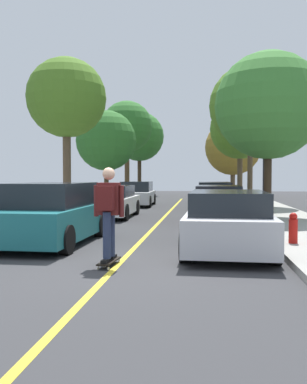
{
  "coord_description": "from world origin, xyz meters",
  "views": [
    {
      "loc": [
        1.6,
        -8.0,
        1.67
      ],
      "look_at": [
        -0.04,
        6.02,
        1.15
      ],
      "focal_mm": 40.23,
      "sensor_mm": 36.0,
      "label": 1
    }
  ],
  "objects_px": {
    "parked_car_right_far": "(214,196)",
    "street_tree_left_far": "(127,127)",
    "skateboard": "(109,261)",
    "street_tree_left_nearest": "(66,98)",
    "fire_hydrant": "(293,228)",
    "street_tree_right_farthest": "(233,147)",
    "street_tree_right_far": "(240,129)",
    "street_tree_right_near": "(251,106)",
    "parked_car_left_near": "(111,202)",
    "street_tree_left_near": "(106,141)",
    "parked_car_right_nearest": "(228,221)",
    "streetlamp": "(265,142)",
    "street_tree_left_farthest": "(139,137)",
    "parked_car_right_near": "(219,205)",
    "skateboarder": "(108,208)",
    "parked_car_left_far": "(137,194)",
    "parked_car_left_nearest": "(52,214)",
    "parked_car_right_farthest": "(212,193)",
    "street_tree_right_nearest": "(269,106)"
  },
  "relations": [
    {
      "from": "parked_car_left_near",
      "to": "street_tree_right_near",
      "type": "xyz_separation_m",
      "value": [
        6.09,
        5.47,
        4.64
      ]
    },
    {
      "from": "street_tree_right_near",
      "to": "fire_hydrant",
      "type": "relative_size",
      "value": 10.35
    },
    {
      "from": "parked_car_left_near",
      "to": "fire_hydrant",
      "type": "xyz_separation_m",
      "value": [
        5.76,
        -7.03,
        -0.14
      ]
    },
    {
      "from": "street_tree_left_near",
      "to": "street_tree_left_farthest",
      "type": "distance_m",
      "value": 12.87
    },
    {
      "from": "fire_hydrant",
      "to": "skateboarder",
      "type": "relative_size",
      "value": 0.41
    },
    {
      "from": "parked_car_right_far",
      "to": "street_tree_right_farthest",
      "type": "xyz_separation_m",
      "value": [
        1.83,
        14.08,
        3.32
      ]
    },
    {
      "from": "parked_car_right_far",
      "to": "street_tree_left_near",
      "type": "distance_m",
      "value": 7.23
    },
    {
      "from": "parked_car_left_near",
      "to": "skateboarder",
      "type": "height_order",
      "value": "skateboarder"
    },
    {
      "from": "parked_car_right_nearest",
      "to": "streetlamp",
      "type": "relative_size",
      "value": 0.85
    },
    {
      "from": "parked_car_right_far",
      "to": "parked_car_right_near",
      "type": "bearing_deg",
      "value": -90.0
    },
    {
      "from": "skateboarder",
      "to": "street_tree_left_near",
      "type": "bearing_deg",
      "value": 103.06
    },
    {
      "from": "street_tree_right_near",
      "to": "skateboard",
      "type": "xyz_separation_m",
      "value": [
        -4.11,
        -14.77,
        -5.18
      ]
    },
    {
      "from": "parked_car_left_far",
      "to": "street_tree_left_nearest",
      "type": "bearing_deg",
      "value": -105.2
    },
    {
      "from": "street_tree_left_near",
      "to": "skateboard",
      "type": "xyz_separation_m",
      "value": [
        3.82,
        -16.4,
        -3.61
      ]
    },
    {
      "from": "parked_car_left_far",
      "to": "parked_car_right_nearest",
      "type": "relative_size",
      "value": 0.99
    },
    {
      "from": "parked_car_right_far",
      "to": "street_tree_left_far",
      "type": "xyz_separation_m",
      "value": [
        -6.09,
        9.19,
        4.55
      ]
    },
    {
      "from": "parked_car_right_far",
      "to": "street_tree_right_nearest",
      "type": "distance_m",
      "value": 6.7
    },
    {
      "from": "parked_car_left_nearest",
      "to": "street_tree_left_near",
      "type": "xyz_separation_m",
      "value": [
        -1.83,
        13.99,
        2.96
      ]
    },
    {
      "from": "street_tree_left_near",
      "to": "skateboarder",
      "type": "relative_size",
      "value": 3.06
    },
    {
      "from": "parked_car_right_far",
      "to": "street_tree_left_farthest",
      "type": "height_order",
      "value": "street_tree_left_farthest"
    },
    {
      "from": "parked_car_left_nearest",
      "to": "parked_car_right_far",
      "type": "relative_size",
      "value": 0.96
    },
    {
      "from": "parked_car_right_near",
      "to": "street_tree_right_near",
      "type": "xyz_separation_m",
      "value": [
        1.83,
        7.14,
        4.61
      ]
    },
    {
      "from": "parked_car_left_near",
      "to": "fire_hydrant",
      "type": "distance_m",
      "value": 9.09
    },
    {
      "from": "street_tree_left_near",
      "to": "fire_hydrant",
      "type": "xyz_separation_m",
      "value": [
        7.59,
        -14.13,
        -3.21
      ]
    },
    {
      "from": "parked_car_left_nearest",
      "to": "street_tree_right_near",
      "type": "distance_m",
      "value": 14.51
    },
    {
      "from": "street_tree_right_farthest",
      "to": "skateboard",
      "type": "xyz_separation_m",
      "value": [
        -4.11,
        -28.0,
        -3.92
      ]
    },
    {
      "from": "parked_car_left_near",
      "to": "street_tree_right_far",
      "type": "xyz_separation_m",
      "value": [
        6.09,
        11.71,
        4.12
      ]
    },
    {
      "from": "skateboard",
      "to": "street_tree_left_far",
      "type": "bearing_deg",
      "value": 99.37
    },
    {
      "from": "street_tree_right_far",
      "to": "skateboarder",
      "type": "xyz_separation_m",
      "value": [
        -4.11,
        -21.05,
        -3.67
      ]
    },
    {
      "from": "parked_car_left_far",
      "to": "parked_car_left_nearest",
      "type": "bearing_deg",
      "value": -89.99
    },
    {
      "from": "parked_car_right_far",
      "to": "street_tree_left_farthest",
      "type": "relative_size",
      "value": 0.62
    },
    {
      "from": "parked_car_right_farthest",
      "to": "fire_hydrant",
      "type": "bearing_deg",
      "value": -85.06
    },
    {
      "from": "street_tree_left_nearest",
      "to": "fire_hydrant",
      "type": "xyz_separation_m",
      "value": [
        7.59,
        -6.99,
        -4.34
      ]
    },
    {
      "from": "skateboarder",
      "to": "skateboard",
      "type": "bearing_deg",
      "value": 84.71
    },
    {
      "from": "parked_car_right_farthest",
      "to": "skateboard",
      "type": "xyz_separation_m",
      "value": [
        -2.28,
        -19.61,
        -0.54
      ]
    },
    {
      "from": "street_tree_right_far",
      "to": "fire_hydrant",
      "type": "height_order",
      "value": "street_tree_right_far"
    },
    {
      "from": "street_tree_left_farthest",
      "to": "skateboarder",
      "type": "bearing_deg",
      "value": -82.57
    },
    {
      "from": "street_tree_right_near",
      "to": "skateboarder",
      "type": "relative_size",
      "value": 4.19
    },
    {
      "from": "parked_car_left_near",
      "to": "street_tree_right_near",
      "type": "distance_m",
      "value": 9.41
    },
    {
      "from": "parked_car_left_nearest",
      "to": "parked_car_left_near",
      "type": "distance_m",
      "value": 6.89
    },
    {
      "from": "street_tree_left_nearest",
      "to": "fire_hydrant",
      "type": "bearing_deg",
      "value": -42.63
    },
    {
      "from": "parked_car_left_nearest",
      "to": "streetlamp",
      "type": "xyz_separation_m",
      "value": [
        6.01,
        6.5,
        2.24
      ]
    },
    {
      "from": "parked_car_right_nearest",
      "to": "parked_car_right_near",
      "type": "relative_size",
      "value": 0.99
    },
    {
      "from": "street_tree_left_nearest",
      "to": "street_tree_left_near",
      "type": "distance_m",
      "value": 7.23
    },
    {
      "from": "parked_car_left_far",
      "to": "parked_car_right_near",
      "type": "height_order",
      "value": "parked_car_left_far"
    },
    {
      "from": "street_tree_left_farthest",
      "to": "streetlamp",
      "type": "xyz_separation_m",
      "value": [
        7.84,
        -20.29,
        -2.1
      ]
    },
    {
      "from": "parked_car_left_nearest",
      "to": "skateboarder",
      "type": "bearing_deg",
      "value": -51.01
    },
    {
      "from": "street_tree_right_near",
      "to": "fire_hydrant",
      "type": "distance_m",
      "value": 13.39
    },
    {
      "from": "parked_car_right_near",
      "to": "street_tree_left_near",
      "type": "bearing_deg",
      "value": 124.79
    },
    {
      "from": "street_tree_left_nearest",
      "to": "skateboard",
      "type": "relative_size",
      "value": 7.4
    }
  ]
}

